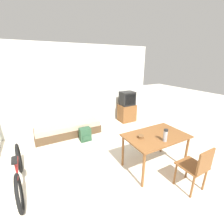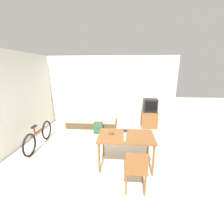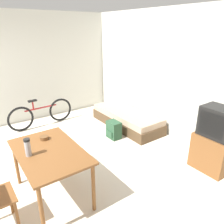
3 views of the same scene
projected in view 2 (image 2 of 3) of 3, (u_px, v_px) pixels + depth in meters
ground_plane at (83, 192)px, 2.78m from camera, size 20.00×20.00×0.00m
wall_back at (106, 91)px, 6.08m from camera, size 5.56×0.06×2.70m
wall_left at (20, 99)px, 4.39m from camera, size 0.06×4.80×2.70m
daybed at (92, 122)px, 5.95m from camera, size 1.92×0.78×0.38m
tv at (149, 114)px, 5.76m from camera, size 0.60×0.46×1.13m
dining_table at (126, 139)px, 3.42m from camera, size 1.27×0.80×0.75m
wooden_chair at (136, 169)px, 2.67m from camera, size 0.42×0.42×0.87m
bicycle at (39, 136)px, 4.37m from camera, size 0.13×1.61×0.71m
thermos_flask at (125, 135)px, 3.12m from camera, size 0.08×0.08×0.24m
mate_bowl at (111, 133)px, 3.47m from camera, size 0.12×0.12×0.05m
backpack at (98, 128)px, 5.31m from camera, size 0.31×0.25×0.39m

